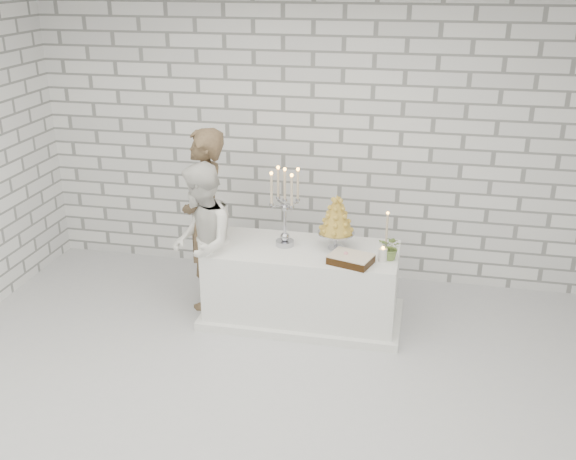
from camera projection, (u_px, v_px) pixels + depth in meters
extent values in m
cube|color=silver|center=(255.00, 401.00, 5.30)|extent=(6.00, 5.00, 0.01)
cube|color=white|center=(246.00, 7.00, 4.18)|extent=(6.00, 5.00, 0.01)
cube|color=white|center=(312.00, 142.00, 7.01)|extent=(6.00, 0.01, 3.00)
cube|color=white|center=(302.00, 284.00, 6.40)|extent=(1.80, 0.80, 0.75)
imported|color=#4E3C2B|center=(205.00, 219.00, 6.52)|extent=(0.53, 0.72, 1.82)
imported|color=white|center=(202.00, 244.00, 6.28)|extent=(0.77, 0.89, 1.57)
cube|color=black|center=(351.00, 259.00, 5.94)|extent=(0.43, 0.36, 0.08)
cylinder|color=white|center=(383.00, 255.00, 5.98)|extent=(0.10, 0.10, 0.12)
cylinder|color=beige|center=(387.00, 230.00, 6.27)|extent=(0.08, 0.08, 0.32)
imported|color=#40622C|center=(391.00, 247.00, 5.99)|extent=(0.26, 0.25, 0.24)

